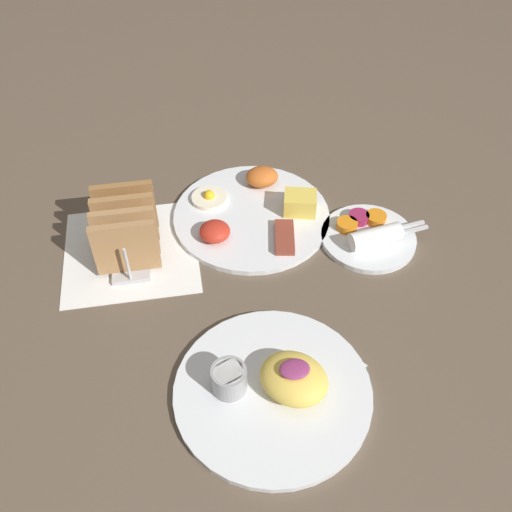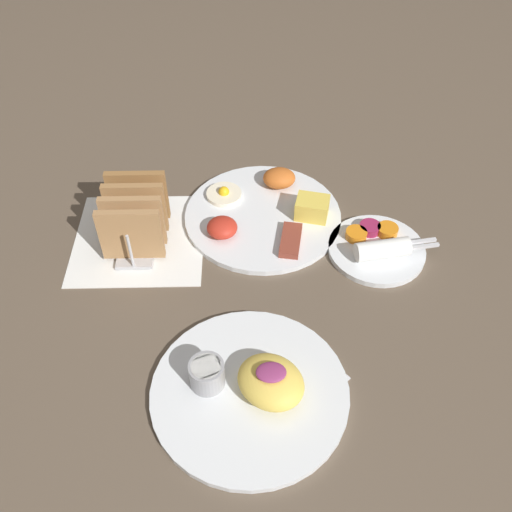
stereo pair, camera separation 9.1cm
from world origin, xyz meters
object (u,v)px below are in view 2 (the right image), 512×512
Objects in this scene: plate_condiments at (376,247)px; toast_rack at (134,217)px; plate_breakfast at (263,212)px; plate_foreground at (252,387)px.

toast_rack is at bearing 174.45° from plate_condiments.
plate_breakfast is 0.23m from toast_rack.
plate_breakfast reaches higher than plate_condiments.
toast_rack is at bearing -166.53° from plate_breakfast.
plate_foreground reaches higher than plate_condiments.
toast_rack reaches higher than plate_foreground.
toast_rack is (-0.19, 0.30, 0.04)m from plate_foreground.
plate_breakfast is at bearing 153.80° from plate_condiments.
toast_rack is (-0.22, -0.05, 0.04)m from plate_breakfast.
plate_breakfast is 1.55× the size of plate_condiments.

